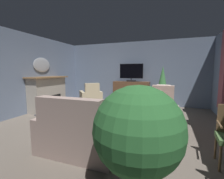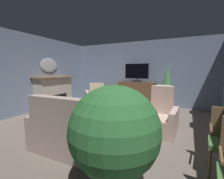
# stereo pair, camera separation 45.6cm
# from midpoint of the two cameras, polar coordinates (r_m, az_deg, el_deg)

# --- Properties ---
(ground_plane) EXTENTS (6.78, 6.56, 0.04)m
(ground_plane) POSITION_cam_midpoint_polar(r_m,az_deg,el_deg) (4.52, -3.89, -12.77)
(ground_plane) COLOR #665B51
(wall_back) EXTENTS (6.78, 0.10, 2.78)m
(wall_back) POSITION_cam_midpoint_polar(r_m,az_deg,el_deg) (7.13, 6.15, 5.92)
(wall_back) COLOR slate
(wall_back) RESTS_ON ground_plane
(wall_left) EXTENTS (0.10, 6.56, 2.78)m
(wall_left) POSITION_cam_midpoint_polar(r_m,az_deg,el_deg) (6.25, -31.36, 4.87)
(wall_left) COLOR slate
(wall_left) RESTS_ON ground_plane
(curtain_panel_far) EXTENTS (0.10, 0.44, 2.34)m
(curtain_panel_far) POSITION_cam_midpoint_polar(r_m,az_deg,el_deg) (5.55, 33.86, 6.04)
(curtain_panel_far) COLOR #A34C56
(rug_central) EXTENTS (2.09, 2.01, 0.01)m
(rug_central) POSITION_cam_midpoint_polar(r_m,az_deg,el_deg) (4.38, -9.63, -13.12)
(rug_central) COLOR #8E704C
(rug_central) RESTS_ON ground_plane
(fireplace) EXTENTS (0.95, 1.73, 1.28)m
(fireplace) POSITION_cam_midpoint_polar(r_m,az_deg,el_deg) (6.56, -24.15, -1.50)
(fireplace) COLOR #4C4C51
(fireplace) RESTS_ON ground_plane
(wall_mirror_oval) EXTENTS (0.06, 0.82, 0.55)m
(wall_mirror_oval) POSITION_cam_midpoint_polar(r_m,az_deg,el_deg) (6.68, -26.12, 8.08)
(wall_mirror_oval) COLOR #B2B7BF
(tv_cabinet) EXTENTS (1.56, 0.50, 1.04)m
(tv_cabinet) POSITION_cam_midpoint_polar(r_m,az_deg,el_deg) (6.86, 5.18, -1.59)
(tv_cabinet) COLOR #402A1C
(tv_cabinet) RESTS_ON ground_plane
(television) EXTENTS (1.01, 0.20, 0.76)m
(television) POSITION_cam_midpoint_polar(r_m,az_deg,el_deg) (6.74, 5.15, 6.34)
(television) COLOR black
(television) RESTS_ON tv_cabinet
(coffee_table) EXTENTS (1.17, 0.58, 0.46)m
(coffee_table) POSITION_cam_midpoint_polar(r_m,az_deg,el_deg) (4.08, -7.19, -8.60)
(coffee_table) COLOR #4C331E
(coffee_table) RESTS_ON ground_plane
(tv_remote) EXTENTS (0.14, 0.17, 0.02)m
(tv_remote) POSITION_cam_midpoint_polar(r_m,az_deg,el_deg) (4.19, -6.68, -7.29)
(tv_remote) COLOR black
(tv_remote) RESTS_ON coffee_table
(sofa_floral) EXTENTS (1.47, 0.89, 1.06)m
(sofa_floral) POSITION_cam_midpoint_polar(r_m,az_deg,el_deg) (3.04, -16.47, -15.60)
(sofa_floral) COLOR #A3897F
(sofa_floral) RESTS_ON ground_plane
(armchair_in_far_corner) EXTENTS (1.16, 1.15, 1.02)m
(armchair_in_far_corner) POSITION_cam_midpoint_polar(r_m,az_deg,el_deg) (6.58, -9.70, -3.46)
(armchair_in_far_corner) COLOR tan
(armchair_in_far_corner) RESTS_ON ground_plane
(armchair_facing_sofa) EXTENTS (0.85, 0.92, 1.13)m
(armchair_facing_sofa) POSITION_cam_midpoint_polar(r_m,az_deg,el_deg) (4.12, 14.50, -9.73)
(armchair_facing_sofa) COLOR #BC9E8E
(armchair_facing_sofa) RESTS_ON ground_plane
(potted_plant_tall_palm_by_window) EXTENTS (1.08, 1.08, 1.33)m
(potted_plant_tall_palm_by_window) POSITION_cam_midpoint_polar(r_m,az_deg,el_deg) (1.89, 2.47, -15.20)
(potted_plant_tall_palm_by_window) COLOR #3D4C5B
(potted_plant_tall_palm_by_window) RESTS_ON ground_plane
(potted_plant_small_fern_corner) EXTENTS (0.54, 0.54, 1.67)m
(potted_plant_small_fern_corner) POSITION_cam_midpoint_polar(r_m,az_deg,el_deg) (5.98, 15.89, 1.00)
(potted_plant_small_fern_corner) COLOR #3D4C5B
(potted_plant_small_fern_corner) RESTS_ON ground_plane
(cat) EXTENTS (0.61, 0.46, 0.21)m
(cat) POSITION_cam_midpoint_polar(r_m,az_deg,el_deg) (5.65, -15.64, -7.73)
(cat) COLOR #2D2D33
(cat) RESTS_ON ground_plane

